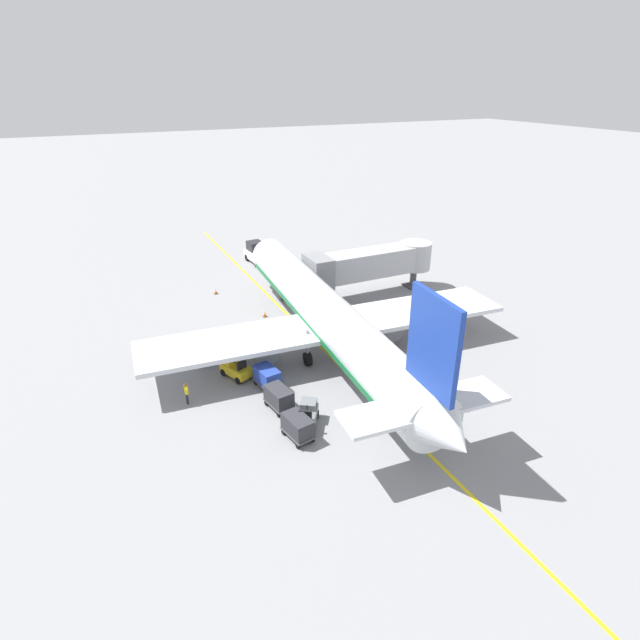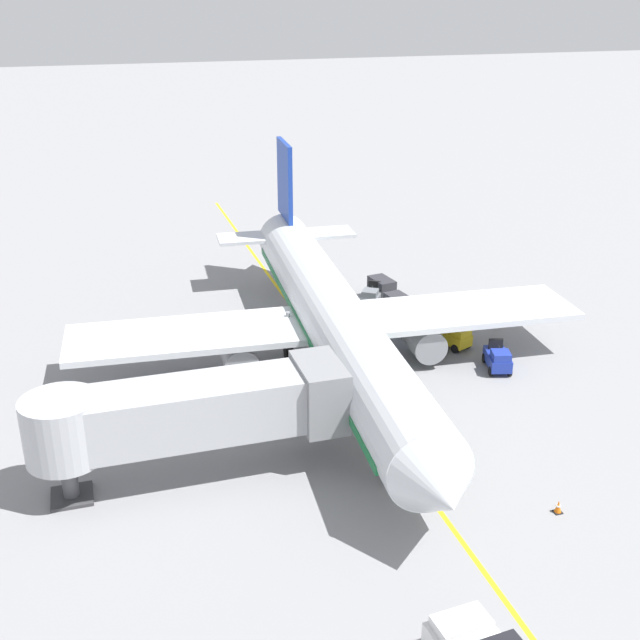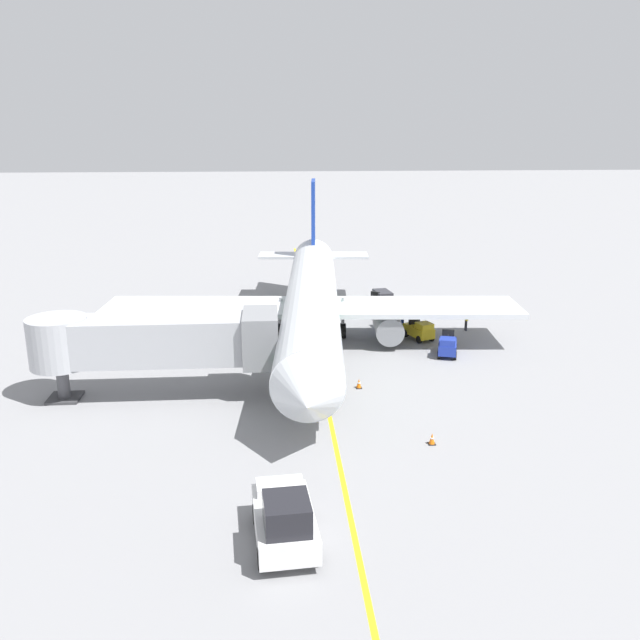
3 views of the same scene
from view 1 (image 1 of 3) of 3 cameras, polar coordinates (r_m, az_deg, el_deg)
The scene contains 14 objects.
ground_plane at distance 42.67m, azimuth 0.46°, elevation -3.41°, with size 400.00×400.00×0.00m, color gray.
gate_lead_in_line at distance 42.67m, azimuth 0.46°, elevation -3.41°, with size 0.24×80.00×0.01m, color gold.
parked_airliner at distance 41.30m, azimuth 0.74°, elevation 0.51°, with size 30.30×37.35×10.63m.
jet_bridge at distance 52.72m, azimuth 5.69°, elevation 6.33°, with size 14.08×3.50×4.98m.
pushback_tractor at distance 63.47m, azimuth -6.90°, elevation 7.35°, with size 2.56×4.57×2.40m.
baggage_tug_lead at distance 39.30m, azimuth -9.41°, elevation -5.33°, with size 2.06×2.77×1.62m.
baggage_tug_trailing at distance 42.24m, azimuth -12.38°, elevation -3.29°, with size 1.86×2.73×1.62m.
baggage_tug_spare at distance 33.81m, azimuth -1.44°, elevation -10.57°, with size 2.37×2.75×1.62m.
baggage_cart_front at distance 37.55m, azimuth -5.91°, elevation -6.25°, with size 1.65×2.97×1.58m.
baggage_cart_second_in_train at distance 35.25m, azimuth -4.61°, elevation -8.51°, with size 1.65×2.97×1.58m.
baggage_cart_third_in_train at distance 32.56m, azimuth -2.51°, elevation -11.68°, with size 1.65×2.97×1.58m.
ground_crew_wing_walker at distance 36.82m, azimuth -14.67°, elevation -7.74°, with size 0.25×0.73×1.69m.
safety_cone_nose_left at distance 54.83m, azimuth -11.53°, elevation 3.16°, with size 0.36×0.36×0.59m.
safety_cone_nose_right at distance 48.80m, azimuth -6.16°, elevation 0.69°, with size 0.36×0.36×0.59m.
Camera 1 is at (-16.54, -33.54, 20.57)m, focal length 28.73 mm.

